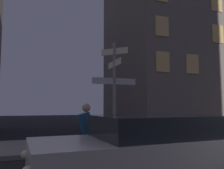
# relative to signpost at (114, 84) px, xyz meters

# --- Properties ---
(sidewalk_kerb) EXTENTS (40.00, 3.18, 0.14)m
(sidewalk_kerb) POSITION_rel_signpost_xyz_m (1.29, 0.72, -2.33)
(sidewalk_kerb) COLOR gray
(sidewalk_kerb) RESTS_ON ground_plane
(signpost) EXTENTS (1.76, 1.33, 3.85)m
(signpost) POSITION_rel_signpost_xyz_m (0.00, 0.00, 0.00)
(signpost) COLOR gray
(signpost) RESTS_ON sidewalk_kerb
(car_near_left) EXTENTS (4.53, 2.16, 1.35)m
(car_near_left) POSITION_rel_signpost_xyz_m (-0.80, -3.95, -1.66)
(car_near_left) COLOR beige
(car_near_left) RESTS_ON ground_plane
(cyclist) EXTENTS (1.82, 0.34, 1.61)m
(cyclist) POSITION_rel_signpost_xyz_m (-1.71, -2.35, -1.65)
(cyclist) COLOR black
(cyclist) RESTS_ON ground_plane
(building_right_block) EXTENTS (10.52, 7.93, 13.61)m
(building_right_block) POSITION_rel_signpost_xyz_m (8.44, 7.19, 4.41)
(building_right_block) COLOR slate
(building_right_block) RESTS_ON ground_plane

